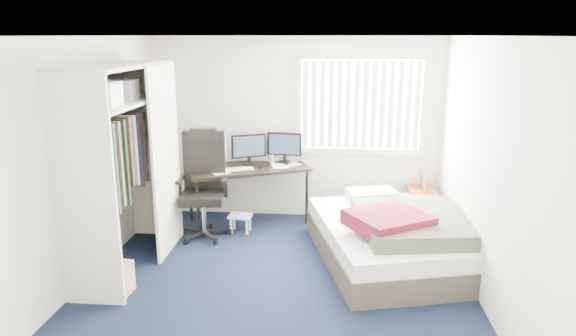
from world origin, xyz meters
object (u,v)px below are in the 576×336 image
(desk, at_px, (247,165))
(nightstand, at_px, (422,193))
(bed, at_px, (395,237))
(office_chair, at_px, (204,195))

(desk, bearing_deg, nightstand, 2.30)
(desk, height_order, bed, desk)
(office_chair, xyz_separation_m, bed, (2.35, -0.60, -0.23))
(office_chair, bearing_deg, nightstand, 12.00)
(desk, height_order, nightstand, desk)
(desk, xyz_separation_m, bed, (1.87, -1.10, -0.52))
(desk, relative_size, office_chair, 1.29)
(office_chair, height_order, bed, office_chair)
(office_chair, distance_m, nightstand, 2.90)
(office_chair, distance_m, bed, 2.44)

